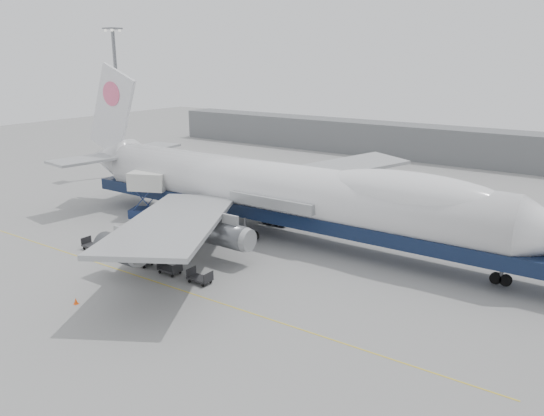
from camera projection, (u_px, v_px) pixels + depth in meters
The scene contains 12 objects.
ground at pixel (215, 267), 54.18m from camera, with size 260.00×260.00×0.00m, color gray.
apron_line at pixel (174, 288), 49.42m from camera, with size 60.00×0.15×0.01m, color gold.
hangar at pixel (390, 140), 114.16m from camera, with size 110.00×8.00×7.00m, color slate.
floodlight_mast at pixel (118, 95), 92.10m from camera, with size 2.40×2.40×25.43m.
airliner at pixel (285, 191), 61.80m from camera, with size 67.00×55.30×19.98m.
catering_truck at pixel (149, 192), 70.05m from camera, with size 5.86×4.98×6.16m.
traffic_cone at pixel (76, 301), 46.10m from camera, with size 0.40×0.40×0.59m.
dolly_0 at pixel (93, 245), 58.98m from camera, with size 2.30×1.35×1.30m.
dolly_1 at pixel (116, 252), 56.82m from camera, with size 2.30×1.35×1.30m.
dolly_2 at pixel (142, 260), 54.66m from camera, with size 2.30×1.35×1.30m.
dolly_3 at pixel (170, 269), 52.50m from camera, with size 2.30×1.35×1.30m.
dolly_4 at pixel (200, 278), 50.34m from camera, with size 2.30×1.35×1.30m.
Camera 1 is at (33.28, -38.30, 20.78)m, focal length 35.00 mm.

